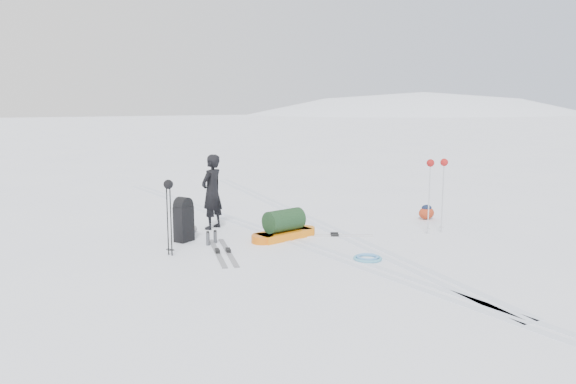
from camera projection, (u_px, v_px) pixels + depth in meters
name	position (u px, v px, depth m)	size (l,w,h in m)	color
ground	(297.00, 242.00, 10.93)	(200.00, 200.00, 0.00)	white
ski_tracks	(300.00, 230.00, 11.98)	(3.38, 17.97, 0.01)	silver
skier	(212.00, 192.00, 12.00)	(0.59, 0.38, 1.61)	black
pulk_sled	(284.00, 227.00, 11.22)	(1.58, 0.69, 0.59)	orange
expedition_rucksack	(184.00, 220.00, 11.02)	(0.72, 0.90, 0.88)	black
ski_poles_black	(169.00, 194.00, 9.84)	(0.17, 0.18, 1.36)	black
ski_poles_silver	(437.00, 171.00, 11.49)	(0.49, 0.21, 1.56)	silver
touring_skis_grey	(223.00, 252.00, 10.17)	(0.83, 1.98, 0.07)	#919299
touring_skis_white	(335.00, 235.00, 11.44)	(1.48, 1.02, 0.06)	silver
rope_coil	(368.00, 258.00, 9.74)	(0.59, 0.59, 0.06)	#50A4C4
small_daypack	(426.00, 212.00, 13.08)	(0.49, 0.47, 0.34)	maroon
thermos_pair	(211.00, 238.00, 10.76)	(0.28, 0.18, 0.28)	#515358
stuff_sack	(282.00, 226.00, 11.92)	(0.39, 0.34, 0.20)	black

